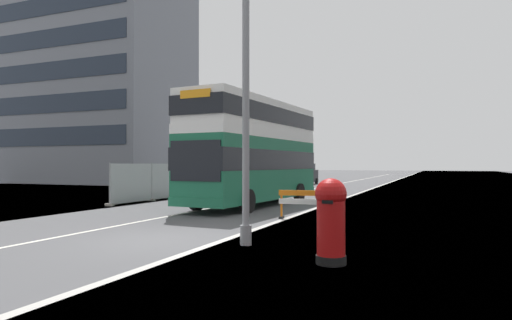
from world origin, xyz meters
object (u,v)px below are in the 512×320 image
at_px(lamppost_foreground, 246,84).
at_px(double_decker_bus, 255,150).
at_px(red_pillar_postbox, 331,217).
at_px(car_receding_mid, 304,174).
at_px(roadworks_barrier, 305,201).
at_px(car_oncoming_near, 283,176).

bearing_deg(lamppost_foreground, double_decker_bus, 111.53).
bearing_deg(lamppost_foreground, red_pillar_postbox, -27.74).
height_order(lamppost_foreground, car_receding_mid, lamppost_foreground).
height_order(roadworks_barrier, car_oncoming_near, car_oncoming_near).
xyz_separation_m(double_decker_bus, car_oncoming_near, (-3.89, 15.41, -1.64)).
bearing_deg(red_pillar_postbox, car_oncoming_near, 111.09).
bearing_deg(lamppost_foreground, car_receding_mid, 103.99).
height_order(red_pillar_postbox, roadworks_barrier, red_pillar_postbox).
height_order(red_pillar_postbox, car_receding_mid, car_receding_mid).
distance_m(double_decker_bus, red_pillar_postbox, 13.15).
bearing_deg(car_oncoming_near, red_pillar_postbox, -68.91).
bearing_deg(roadworks_barrier, car_receding_mid, 106.43).
relative_size(roadworks_barrier, car_receding_mid, 0.48).
relative_size(double_decker_bus, car_oncoming_near, 2.57).
bearing_deg(double_decker_bus, lamppost_foreground, -68.47).
relative_size(lamppost_foreground, car_oncoming_near, 2.08).
bearing_deg(roadworks_barrier, car_oncoming_near, 111.36).
xyz_separation_m(lamppost_foreground, car_receding_mid, (-8.42, 33.80, -3.05)).
distance_m(red_pillar_postbox, roadworks_barrier, 7.50).
bearing_deg(car_oncoming_near, lamppost_foreground, -72.85).
relative_size(lamppost_foreground, car_receding_mid, 2.13).
height_order(lamppost_foreground, roadworks_barrier, lamppost_foreground).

